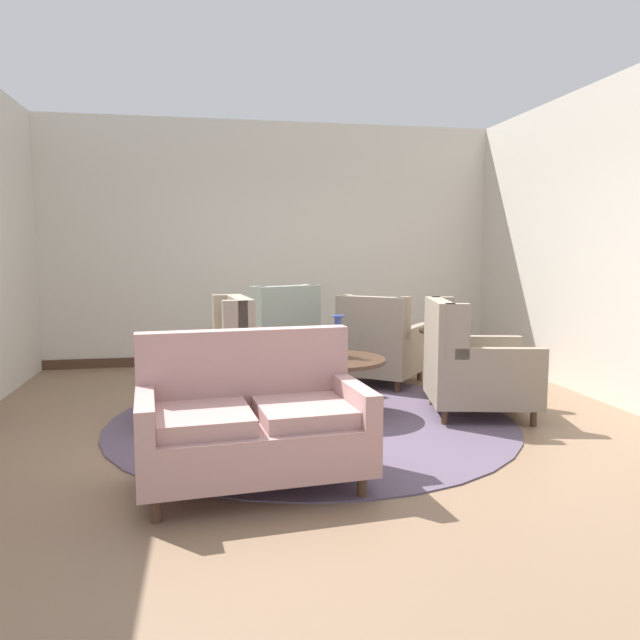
{
  "coord_description": "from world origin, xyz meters",
  "views": [
    {
      "loc": [
        -0.89,
        -4.78,
        1.49
      ],
      "look_at": [
        0.09,
        0.42,
        0.87
      ],
      "focal_mm": 34.0,
      "sensor_mm": 36.0,
      "label": 1
    }
  ],
  "objects_px": {
    "coffee_table": "(333,368)",
    "porcelain_vase": "(338,340)",
    "side_table": "(442,357)",
    "settee": "(252,423)",
    "armchair_foreground_right": "(276,345)",
    "armchair_near_window": "(471,368)",
    "armchair_back_corner": "(381,347)",
    "armchair_near_sideboard": "(211,370)"
  },
  "relations": [
    {
      "from": "coffee_table",
      "to": "side_table",
      "type": "bearing_deg",
      "value": 21.66
    },
    {
      "from": "porcelain_vase",
      "to": "armchair_foreground_right",
      "type": "xyz_separation_m",
      "value": [
        -0.43,
        1.16,
        -0.22
      ]
    },
    {
      "from": "armchair_near_sideboard",
      "to": "armchair_back_corner",
      "type": "xyz_separation_m",
      "value": [
        1.85,
        1.08,
        -0.03
      ]
    },
    {
      "from": "settee",
      "to": "armchair_back_corner",
      "type": "bearing_deg",
      "value": 53.24
    },
    {
      "from": "coffee_table",
      "to": "armchair_near_sideboard",
      "type": "bearing_deg",
      "value": 178.4
    },
    {
      "from": "armchair_foreground_right",
      "to": "armchair_near_sideboard",
      "type": "bearing_deg",
      "value": 35.28
    },
    {
      "from": "armchair_near_window",
      "to": "side_table",
      "type": "bearing_deg",
      "value": 11.78
    },
    {
      "from": "porcelain_vase",
      "to": "armchair_back_corner",
      "type": "height_order",
      "value": "armchair_back_corner"
    },
    {
      "from": "settee",
      "to": "armchair_back_corner",
      "type": "height_order",
      "value": "armchair_back_corner"
    },
    {
      "from": "settee",
      "to": "armchair_foreground_right",
      "type": "distance_m",
      "value": 2.76
    },
    {
      "from": "armchair_near_sideboard",
      "to": "armchair_back_corner",
      "type": "distance_m",
      "value": 2.14
    },
    {
      "from": "armchair_near_window",
      "to": "armchair_back_corner",
      "type": "xyz_separation_m",
      "value": [
        -0.45,
        1.34,
        -0.01
      ]
    },
    {
      "from": "coffee_table",
      "to": "armchair_near_window",
      "type": "height_order",
      "value": "armchair_near_window"
    },
    {
      "from": "coffee_table",
      "to": "armchair_foreground_right",
      "type": "xyz_separation_m",
      "value": [
        -0.38,
        1.22,
        0.03
      ]
    },
    {
      "from": "armchair_back_corner",
      "to": "side_table",
      "type": "relative_size",
      "value": 1.7
    },
    {
      "from": "coffee_table",
      "to": "armchair_near_window",
      "type": "distance_m",
      "value": 1.24
    },
    {
      "from": "armchair_back_corner",
      "to": "side_table",
      "type": "xyz_separation_m",
      "value": [
        0.46,
        -0.63,
        -0.02
      ]
    },
    {
      "from": "settee",
      "to": "armchair_near_window",
      "type": "distance_m",
      "value": 2.42
    },
    {
      "from": "armchair_near_window",
      "to": "side_table",
      "type": "relative_size",
      "value": 1.55
    },
    {
      "from": "armchair_foreground_right",
      "to": "side_table",
      "type": "height_order",
      "value": "armchair_foreground_right"
    },
    {
      "from": "side_table",
      "to": "porcelain_vase",
      "type": "bearing_deg",
      "value": -159.87
    },
    {
      "from": "armchair_foreground_right",
      "to": "side_table",
      "type": "distance_m",
      "value": 1.76
    },
    {
      "from": "porcelain_vase",
      "to": "armchair_near_sideboard",
      "type": "distance_m",
      "value": 1.16
    },
    {
      "from": "armchair_near_window",
      "to": "armchair_back_corner",
      "type": "distance_m",
      "value": 1.41
    },
    {
      "from": "armchair_near_sideboard",
      "to": "side_table",
      "type": "height_order",
      "value": "armchair_near_sideboard"
    },
    {
      "from": "coffee_table",
      "to": "porcelain_vase",
      "type": "height_order",
      "value": "porcelain_vase"
    },
    {
      "from": "porcelain_vase",
      "to": "side_table",
      "type": "xyz_separation_m",
      "value": [
        1.17,
        0.43,
        -0.27
      ]
    },
    {
      "from": "porcelain_vase",
      "to": "armchair_near_sideboard",
      "type": "xyz_separation_m",
      "value": [
        -1.13,
        -0.03,
        -0.23
      ]
    },
    {
      "from": "coffee_table",
      "to": "settee",
      "type": "xyz_separation_m",
      "value": [
        -0.84,
        -1.5,
        -0.03
      ]
    },
    {
      "from": "coffee_table",
      "to": "armchair_back_corner",
      "type": "bearing_deg",
      "value": 55.4
    },
    {
      "from": "settee",
      "to": "armchair_foreground_right",
      "type": "bearing_deg",
      "value": 75.2
    },
    {
      "from": "porcelain_vase",
      "to": "armchair_foreground_right",
      "type": "height_order",
      "value": "armchair_foreground_right"
    },
    {
      "from": "armchair_near_sideboard",
      "to": "armchair_foreground_right",
      "type": "bearing_deg",
      "value": 143.3
    },
    {
      "from": "settee",
      "to": "side_table",
      "type": "bearing_deg",
      "value": 38.78
    },
    {
      "from": "armchair_foreground_right",
      "to": "side_table",
      "type": "relative_size",
      "value": 1.63
    },
    {
      "from": "porcelain_vase",
      "to": "side_table",
      "type": "relative_size",
      "value": 0.55
    },
    {
      "from": "porcelain_vase",
      "to": "side_table",
      "type": "height_order",
      "value": "porcelain_vase"
    },
    {
      "from": "armchair_near_sideboard",
      "to": "armchair_near_window",
      "type": "height_order",
      "value": "armchair_near_sideboard"
    },
    {
      "from": "armchair_back_corner",
      "to": "armchair_foreground_right",
      "type": "bearing_deg",
      "value": 33.37
    },
    {
      "from": "porcelain_vase",
      "to": "coffee_table",
      "type": "bearing_deg",
      "value": -132.99
    },
    {
      "from": "coffee_table",
      "to": "armchair_foreground_right",
      "type": "distance_m",
      "value": 1.27
    },
    {
      "from": "armchair_near_sideboard",
      "to": "armchair_near_window",
      "type": "distance_m",
      "value": 2.31
    }
  ]
}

